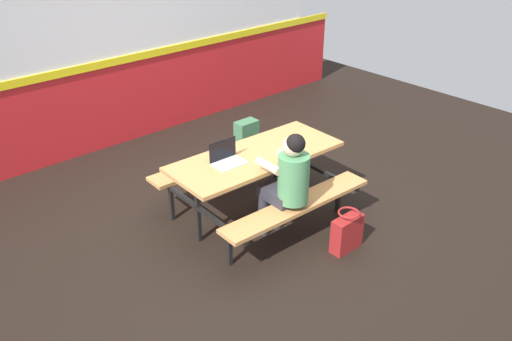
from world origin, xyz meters
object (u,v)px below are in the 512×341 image
Objects in this scene: laptop_silver at (227,159)px; tote_bag_bright at (347,233)px; student_nearer at (288,179)px; picnic_table_main at (256,168)px; backpack_dark at (246,137)px.

tote_bag_bright is at bearing -61.56° from laptop_silver.
student_nearer reaches higher than tote_bag_bright.
picnic_table_main is at bearing 80.84° from student_nearer.
student_nearer reaches higher than laptop_silver.
picnic_table_main is 1.14m from tote_bag_bright.
tote_bag_bright is (0.25, -1.05, -0.38)m from picnic_table_main.
laptop_silver reaches higher than tote_bag_bright.
backpack_dark is at bearing 60.12° from student_nearer.
laptop_silver is (-0.34, 0.05, 0.21)m from picnic_table_main.
picnic_table_main is at bearing -8.34° from laptop_silver.
student_nearer is 0.66m from laptop_silver.
laptop_silver is 0.75× the size of backpack_dark.
tote_bag_bright is at bearing -55.34° from student_nearer.
picnic_table_main reaches higher than backpack_dark.
picnic_table_main is 1.55× the size of student_nearer.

